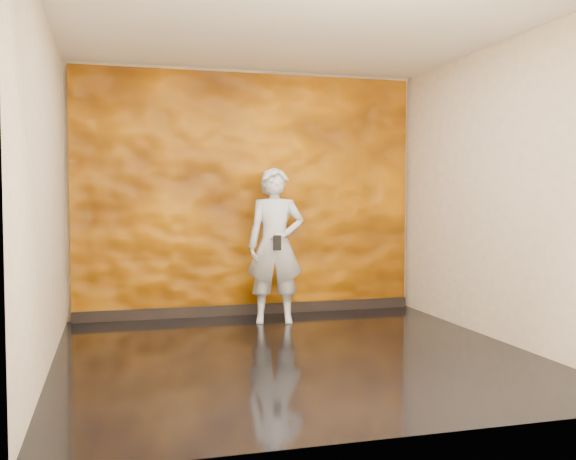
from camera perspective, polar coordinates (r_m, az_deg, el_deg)
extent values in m
cube|color=black|center=(5.63, 0.65, -11.00)|extent=(4.00, 4.00, 0.01)
cube|color=tan|center=(7.41, -3.61, 3.32)|extent=(4.00, 0.02, 2.80)
cube|color=tan|center=(3.58, 9.51, 3.64)|extent=(4.00, 0.02, 2.80)
cube|color=tan|center=(5.28, -20.75, 3.27)|extent=(0.02, 4.00, 2.80)
cube|color=tan|center=(6.31, 18.42, 3.23)|extent=(0.02, 4.00, 2.80)
cube|color=white|center=(5.65, 0.67, 17.79)|extent=(4.00, 4.00, 0.01)
cube|color=orange|center=(7.37, -3.54, 3.17)|extent=(3.90, 0.06, 2.75)
cube|color=black|center=(7.44, -3.45, -7.05)|extent=(3.90, 0.04, 0.12)
imported|color=#969CA5|center=(6.88, -1.13, -1.38)|extent=(0.68, 0.53, 1.66)
cube|color=black|center=(6.63, -0.97, -1.15)|extent=(0.09, 0.03, 0.16)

